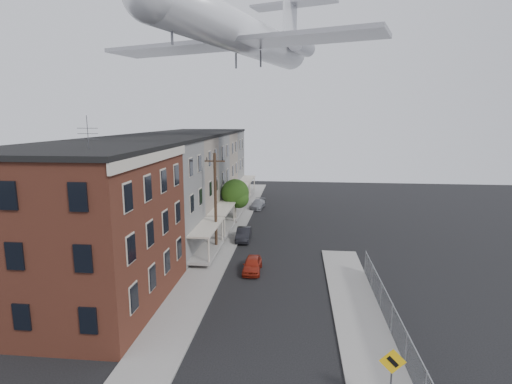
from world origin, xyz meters
The scene contains 18 objects.
sidewalk_left centered at (-5.50, 24.00, 0.06)m, with size 3.00×62.00×0.12m, color gray.
sidewalk_right centered at (5.50, 6.00, 0.06)m, with size 3.00×26.00×0.12m, color gray.
curb_left centered at (-4.05, 24.00, 0.07)m, with size 0.15×62.00×0.14m, color gray.
curb_right centered at (4.05, 6.00, 0.07)m, with size 0.15×26.00×0.14m, color gray.
corner_building centered at (-12.00, 7.00, 5.16)m, with size 10.31×12.30×12.15m.
row_house_a centered at (-11.96, 16.50, 5.13)m, with size 11.98×7.00×10.30m.
row_house_b centered at (-11.96, 23.50, 5.13)m, with size 11.98×7.00×10.30m.
row_house_c centered at (-11.96, 30.50, 5.13)m, with size 11.98×7.00×10.30m.
row_house_d centered at (-11.96, 37.50, 5.13)m, with size 11.98×7.00×10.30m.
row_house_e centered at (-11.96, 44.50, 5.13)m, with size 11.98×7.00×10.30m.
chainlink_fence centered at (7.00, 5.00, 1.00)m, with size 0.06×18.06×1.90m.
warning_sign centered at (5.60, -1.03, 1.88)m, with size 1.10×0.11×2.80m.
utility_pole centered at (-5.60, 18.00, 4.67)m, with size 1.80×0.26×9.00m.
street_tree centered at (-5.27, 27.92, 3.45)m, with size 3.22×3.20×5.20m.
car_near centered at (-1.80, 13.56, 0.59)m, with size 1.38×3.43×1.17m, color maroon.
car_mid centered at (-3.60, 21.71, 0.63)m, with size 1.33×3.81×1.26m, color black.
car_far centered at (-3.60, 36.14, 0.58)m, with size 1.62×3.99×1.16m, color gray.
airplane centered at (-3.52, 23.84, 19.83)m, with size 26.97×30.86×8.96m.
Camera 1 is at (1.58, -16.23, 11.99)m, focal length 28.00 mm.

